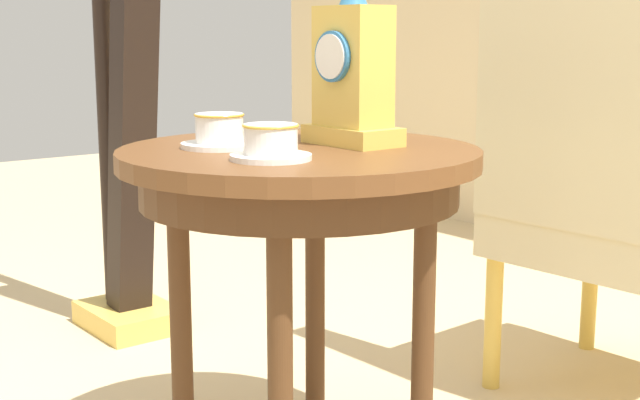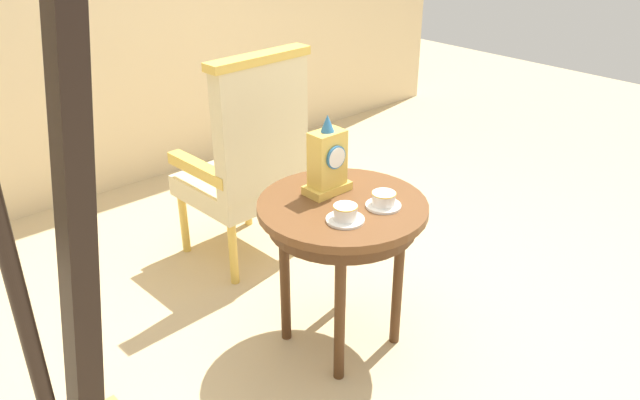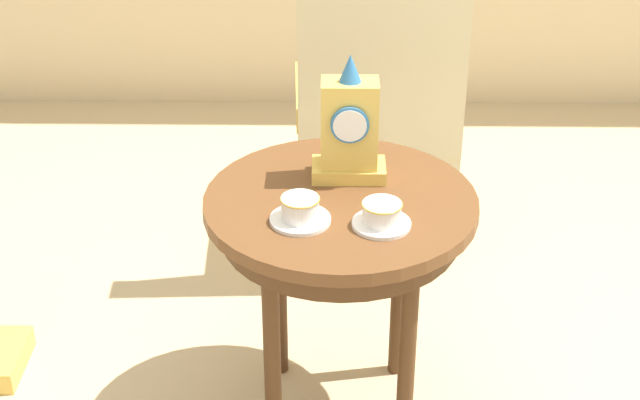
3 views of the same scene
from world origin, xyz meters
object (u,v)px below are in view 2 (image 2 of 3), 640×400
Objects in this scene: side_table at (342,221)px; mantel_clock at (328,162)px; teacup_right at (384,200)px; teacup_left at (345,214)px; harp at (62,276)px; armchair at (249,158)px.

mantel_clock is at bearing 79.35° from side_table.
mantel_clock is (-0.07, 0.25, 0.11)m from teacup_right.
mantel_clock is at bearing 62.54° from teacup_left.
mantel_clock is at bearing -2.58° from harp.
armchair reaches higher than mantel_clock.
teacup_right is 0.42× the size of mantel_clock.
harp reaches higher than armchair.
teacup_left is (-0.10, -0.12, 0.11)m from side_table.
side_table is 4.87× the size of teacup_right.
teacup_left is 0.28m from mantel_clock.
harp reaches higher than teacup_right.
side_table is 0.38× the size of harp.
side_table is 1.08m from harp.
teacup_left is 0.13× the size of armchair.
harp is at bearing 177.42° from mantel_clock.
mantel_clock reaches higher than teacup_right.
armchair is at bearing 76.54° from teacup_left.
teacup_left is 0.96m from armchair.
harp reaches higher than mantel_clock.
mantel_clock is at bearing 106.94° from teacup_right.
armchair is (0.03, 0.94, -0.12)m from teacup_right.
teacup_left is 1.04× the size of teacup_right.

